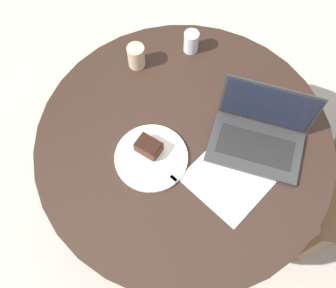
# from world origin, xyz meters

# --- Properties ---
(ground_plane) EXTENTS (12.00, 12.00, 0.00)m
(ground_plane) POSITION_xyz_m (0.00, 0.00, 0.00)
(ground_plane) COLOR #B7AD9E
(dining_table) EXTENTS (1.11, 1.11, 0.75)m
(dining_table) POSITION_xyz_m (0.00, 0.00, 0.59)
(dining_table) COLOR black
(dining_table) RESTS_ON ground_plane
(paper_document) EXTENTS (0.37, 0.29, 0.00)m
(paper_document) POSITION_xyz_m (0.03, -0.22, 0.75)
(paper_document) COLOR white
(paper_document) RESTS_ON dining_table
(plate) EXTENTS (0.27, 0.27, 0.01)m
(plate) POSITION_xyz_m (-0.14, 0.05, 0.76)
(plate) COLOR silver
(plate) RESTS_ON dining_table
(cake_slice) EXTENTS (0.07, 0.09, 0.05)m
(cake_slice) POSITION_xyz_m (-0.12, 0.07, 0.79)
(cake_slice) COLOR #472619
(cake_slice) RESTS_ON plate
(fork) EXTENTS (0.04, 0.17, 0.00)m
(fork) POSITION_xyz_m (-0.14, -0.02, 0.77)
(fork) COLOR silver
(fork) RESTS_ON plate
(coffee_glass) EXTENTS (0.07, 0.07, 0.10)m
(coffee_glass) POSITION_xyz_m (0.15, 0.36, 0.80)
(coffee_glass) COLOR #C6AD89
(coffee_glass) RESTS_ON dining_table
(water_glass) EXTENTS (0.06, 0.06, 0.09)m
(water_glass) POSITION_xyz_m (0.35, 0.24, 0.80)
(water_glass) COLOR silver
(water_glass) RESTS_ON dining_table
(laptop) EXTENTS (0.33, 0.39, 0.25)m
(laptop) POSITION_xyz_m (0.16, -0.21, 0.80)
(laptop) COLOR #2D2D2D
(laptop) RESTS_ON dining_table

